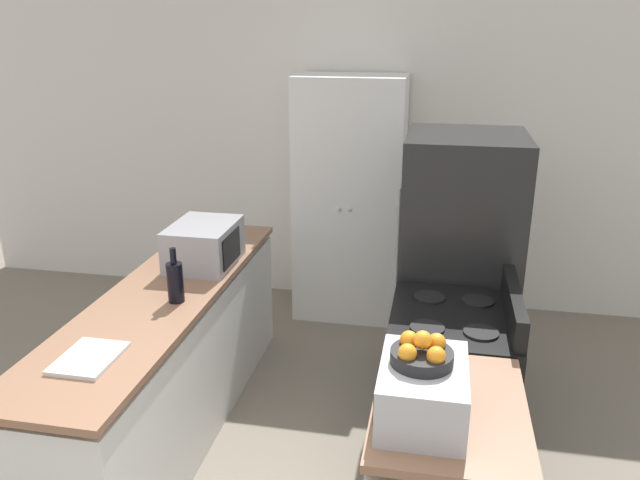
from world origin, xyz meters
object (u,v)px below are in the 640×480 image
object	(u,v)px
stove	(448,388)
toaster_oven	(422,392)
wine_bottle	(175,281)
fruit_bowl	(422,353)
microwave	(204,244)
pantry_cabinet	(350,199)
refrigerator	(458,267)

from	to	relation	value
stove	toaster_oven	size ratio (longest dim) A/B	2.38
wine_bottle	fruit_bowl	xyz separation A→B (m)	(1.32, -0.79, 0.15)
stove	microwave	size ratio (longest dim) A/B	2.15
toaster_oven	fruit_bowl	bearing A→B (deg)	119.86
toaster_oven	fruit_bowl	world-z (taller)	fruit_bowl
stove	toaster_oven	distance (m)	1.08
pantry_cabinet	fruit_bowl	xyz separation A→B (m)	(0.66, -2.70, 0.18)
stove	wine_bottle	distance (m)	1.57
microwave	wine_bottle	bearing A→B (deg)	-85.24
fruit_bowl	wine_bottle	bearing A→B (deg)	149.27
microwave	fruit_bowl	distance (m)	1.91
wine_bottle	toaster_oven	xyz separation A→B (m)	(1.33, -0.80, -0.01)
pantry_cabinet	refrigerator	world-z (taller)	pantry_cabinet
stove	wine_bottle	world-z (taller)	wine_bottle
refrigerator	fruit_bowl	size ratio (longest dim) A/B	7.19
refrigerator	wine_bottle	xyz separation A→B (m)	(-1.50, -0.92, 0.16)
pantry_cabinet	fruit_bowl	bearing A→B (deg)	-76.18
refrigerator	fruit_bowl	distance (m)	1.74
stove	fruit_bowl	bearing A→B (deg)	-98.83
microwave	toaster_oven	xyz separation A→B (m)	(1.38, -1.35, -0.02)
refrigerator	microwave	xyz separation A→B (m)	(-1.54, -0.38, 0.18)
stove	wine_bottle	size ratio (longest dim) A/B	3.45
refrigerator	fruit_bowl	world-z (taller)	refrigerator
toaster_oven	fruit_bowl	size ratio (longest dim) A/B	1.88
pantry_cabinet	toaster_oven	xyz separation A→B (m)	(0.67, -2.72, 0.03)
stove	fruit_bowl	size ratio (longest dim) A/B	4.47
pantry_cabinet	toaster_oven	world-z (taller)	pantry_cabinet
wine_bottle	toaster_oven	world-z (taller)	wine_bottle
stove	fruit_bowl	xyz separation A→B (m)	(-0.14, -0.90, 0.70)
refrigerator	toaster_oven	size ratio (longest dim) A/B	3.82
wine_bottle	stove	bearing A→B (deg)	4.55
pantry_cabinet	toaster_oven	size ratio (longest dim) A/B	4.39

